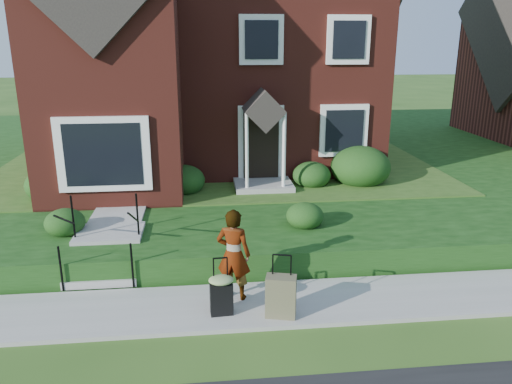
{
  "coord_description": "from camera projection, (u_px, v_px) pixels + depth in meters",
  "views": [
    {
      "loc": [
        -0.46,
        -7.92,
        4.6
      ],
      "look_at": [
        0.63,
        2.0,
        1.55
      ],
      "focal_mm": 35.0,
      "sensor_mm": 36.0,
      "label": 1
    }
  ],
  "objects": [
    {
      "name": "ground",
      "position": [
        233.0,
        308.0,
        8.93
      ],
      "size": [
        120.0,
        120.0,
        0.0
      ],
      "primitive_type": "plane",
      "color": "#2D5119",
      "rests_on": "ground"
    },
    {
      "name": "sidewalk",
      "position": [
        233.0,
        306.0,
        8.92
      ],
      "size": [
        60.0,
        1.6,
        0.08
      ],
      "primitive_type": "cube",
      "color": "#9E9B93",
      "rests_on": "ground"
    },
    {
      "name": "terrace",
      "position": [
        317.0,
        154.0,
        19.62
      ],
      "size": [
        44.0,
        20.0,
        0.6
      ],
      "primitive_type": "cube",
      "color": "#14380F",
      "rests_on": "ground"
    },
    {
      "name": "walkway",
      "position": [
        127.0,
        196.0,
        13.24
      ],
      "size": [
        1.2,
        6.0,
        0.06
      ],
      "primitive_type": "cube",
      "color": "#9E9B93",
      "rests_on": "terrace"
    },
    {
      "name": "main_house",
      "position": [
        206.0,
        19.0,
        16.5
      ],
      "size": [
        10.4,
        10.2,
        9.4
      ],
      "color": "maroon",
      "rests_on": "terrace"
    },
    {
      "name": "front_steps",
      "position": [
        106.0,
        249.0,
        10.28
      ],
      "size": [
        1.4,
        2.02,
        1.5
      ],
      "color": "#9E9B93",
      "rests_on": "ground"
    },
    {
      "name": "foundation_shrubs",
      "position": [
        258.0,
        174.0,
        13.63
      ],
      "size": [
        10.04,
        4.57,
        1.21
      ],
      "color": "#12340F",
      "rests_on": "terrace"
    },
    {
      "name": "woman",
      "position": [
        234.0,
        254.0,
        8.9
      ],
      "size": [
        0.72,
        0.59,
        1.7
      ],
      "primitive_type": "imported",
      "rotation": [
        0.0,
        0.0,
        2.8
      ],
      "color": "#999999",
      "rests_on": "sidewalk"
    },
    {
      "name": "suitcase_black",
      "position": [
        221.0,
        293.0,
        8.48
      ],
      "size": [
        0.45,
        0.38,
        1.03
      ],
      "rotation": [
        0.0,
        0.0,
        0.07
      ],
      "color": "black",
      "rests_on": "sidewalk"
    },
    {
      "name": "suitcase_olive",
      "position": [
        281.0,
        296.0,
        8.43
      ],
      "size": [
        0.56,
        0.4,
        1.1
      ],
      "rotation": [
        0.0,
        0.0,
        -0.25
      ],
      "color": "brown",
      "rests_on": "sidewalk"
    }
  ]
}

